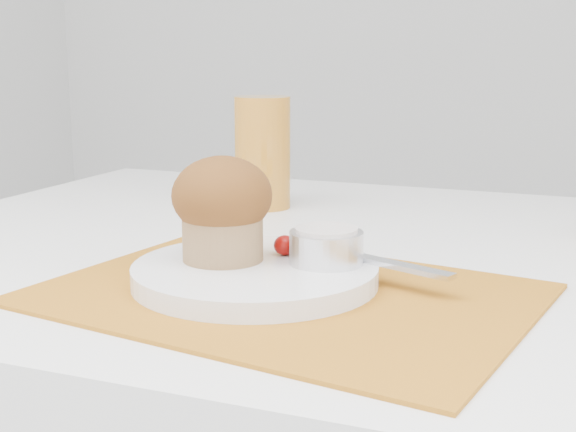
% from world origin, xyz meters
% --- Properties ---
extents(placemat, '(0.45, 0.36, 0.00)m').
position_xyz_m(placemat, '(-0.05, -0.14, 0.75)').
color(placemat, '#AF6818').
rests_on(placemat, table).
extents(plate, '(0.25, 0.25, 0.02)m').
position_xyz_m(plate, '(-0.09, -0.12, 0.76)').
color(plate, white).
rests_on(plate, placemat).
extents(ramekin, '(0.07, 0.07, 0.03)m').
position_xyz_m(ramekin, '(-0.03, -0.10, 0.79)').
color(ramekin, silver).
rests_on(ramekin, plate).
extents(cream, '(0.06, 0.06, 0.01)m').
position_xyz_m(cream, '(-0.03, -0.10, 0.80)').
color(cream, beige).
rests_on(cream, ramekin).
extents(raspberry_near, '(0.02, 0.02, 0.02)m').
position_xyz_m(raspberry_near, '(-0.08, -0.08, 0.78)').
color(raspberry_near, '#610502').
rests_on(raspberry_near, plate).
extents(raspberry_far, '(0.02, 0.02, 0.02)m').
position_xyz_m(raspberry_far, '(-0.04, -0.07, 0.78)').
color(raspberry_far, '#5D0302').
rests_on(raspberry_far, plate).
extents(butter_knife, '(0.18, 0.08, 0.00)m').
position_xyz_m(butter_knife, '(-0.00, -0.08, 0.77)').
color(butter_knife, silver).
rests_on(butter_knife, plate).
extents(juice_glass, '(0.10, 0.10, 0.15)m').
position_xyz_m(juice_glass, '(-0.23, 0.22, 0.82)').
color(juice_glass, orange).
rests_on(juice_glass, table).
extents(muffin, '(0.09, 0.09, 0.10)m').
position_xyz_m(muffin, '(-0.12, -0.12, 0.82)').
color(muffin, '#9B754B').
rests_on(muffin, plate).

